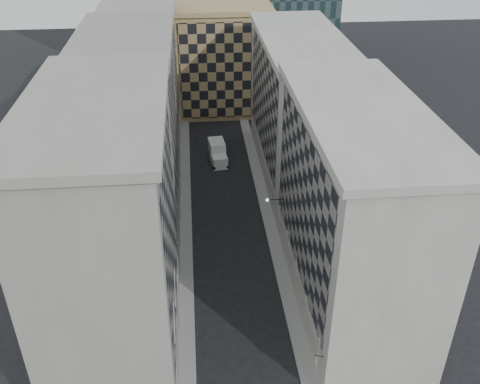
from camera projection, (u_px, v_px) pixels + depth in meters
sidewalk_west at (186, 220)px, 67.71m from camera, size 1.50×100.00×0.15m
sidewalk_east at (268, 216)px, 68.55m from camera, size 1.50×100.00×0.15m
bldg_left_a at (113, 233)px, 45.00m from camera, size 10.80×22.80×23.70m
bldg_left_b at (134, 131)px, 64.03m from camera, size 10.80×22.80×22.70m
bldg_left_c at (145, 75)px, 83.06m from camera, size 10.80×22.80×21.70m
bldg_right_a at (351, 209)px, 50.92m from camera, size 10.80×26.80×20.70m
bldg_right_b at (298, 107)px, 74.21m from camera, size 10.80×28.80×19.70m
tan_block at (222, 57)px, 95.81m from camera, size 16.80×14.80×18.80m
flagpoles_left at (174, 304)px, 43.10m from camera, size 0.10×6.33×2.33m
bracket_lamp at (269, 200)px, 60.21m from camera, size 1.98×0.36×0.36m
box_truck at (218, 153)px, 80.95m from camera, size 2.81×5.74×3.04m
dark_car at (220, 148)px, 83.71m from camera, size 1.92×4.72×1.52m
shop_sign at (317, 359)px, 43.59m from camera, size 0.74×0.65×0.74m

